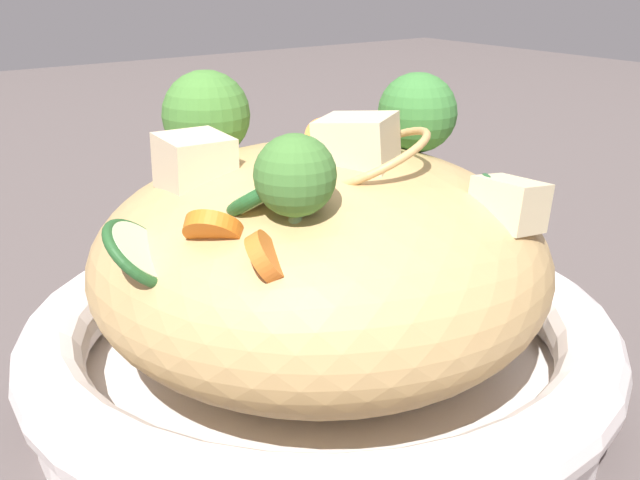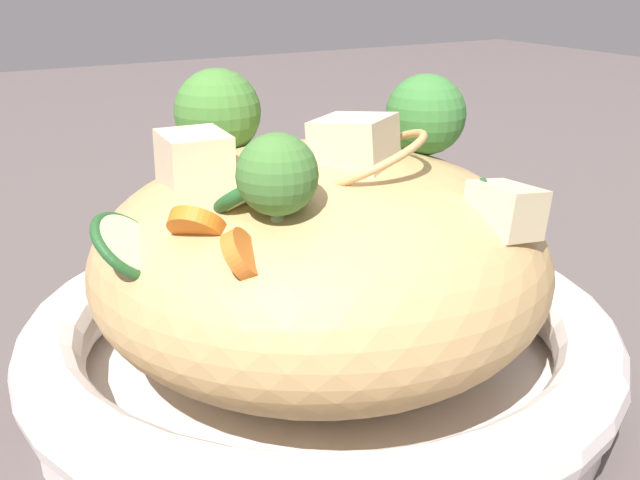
{
  "view_description": "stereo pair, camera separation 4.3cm",
  "coord_description": "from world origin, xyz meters",
  "views": [
    {
      "loc": [
        -0.24,
        -0.32,
        0.24
      ],
      "look_at": [
        0.0,
        0.0,
        0.09
      ],
      "focal_mm": 44.21,
      "sensor_mm": 36.0,
      "label": 1
    },
    {
      "loc": [
        -0.2,
        -0.35,
        0.24
      ],
      "look_at": [
        0.0,
        0.0,
        0.09
      ],
      "focal_mm": 44.21,
      "sensor_mm": 36.0,
      "label": 2
    }
  ],
  "objects": [
    {
      "name": "zucchini_slices",
      "position": [
        -0.04,
        -0.04,
        0.13
      ],
      "size": [
        0.22,
        0.12,
        0.05
      ],
      "color": "#C0E299",
      "rests_on": "serving_bowl"
    },
    {
      "name": "broccoli_florets",
      "position": [
        0.0,
        0.03,
        0.15
      ],
      "size": [
        0.17,
        0.19,
        0.06
      ],
      "color": "#95AD76",
      "rests_on": "serving_bowl"
    },
    {
      "name": "chicken_chunks",
      "position": [
        -0.01,
        -0.02,
        0.14
      ],
      "size": [
        0.15,
        0.14,
        0.05
      ],
      "color": "beige",
      "rests_on": "serving_bowl"
    },
    {
      "name": "serving_bowl",
      "position": [
        0.0,
        0.0,
        0.03
      ],
      "size": [
        0.33,
        0.33,
        0.06
      ],
      "color": "white",
      "rests_on": "ground_plane"
    },
    {
      "name": "carrot_coins",
      "position": [
        -0.03,
        -0.02,
        0.13
      ],
      "size": [
        0.21,
        0.14,
        0.04
      ],
      "color": "orange",
      "rests_on": "serving_bowl"
    },
    {
      "name": "ground_plane",
      "position": [
        0.0,
        0.0,
        0.0
      ],
      "size": [
        3.0,
        3.0,
        0.0
      ],
      "primitive_type": "plane",
      "color": "#564C4A"
    },
    {
      "name": "noodle_heap",
      "position": [
        0.0,
        -0.0,
        0.08
      ],
      "size": [
        0.25,
        0.25,
        0.14
      ],
      "color": "tan",
      "rests_on": "serving_bowl"
    }
  ]
}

